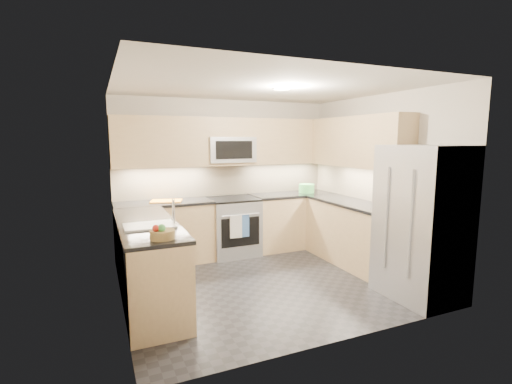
% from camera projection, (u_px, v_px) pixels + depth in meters
% --- Properties ---
extents(floor, '(3.60, 3.20, 0.00)m').
position_uv_depth(floor, '(267.00, 281.00, 4.90)').
color(floor, black).
rests_on(floor, ground).
extents(ceiling, '(3.60, 3.20, 0.02)m').
position_uv_depth(ceiling, '(267.00, 87.00, 4.55)').
color(ceiling, beige).
rests_on(ceiling, wall_back).
extents(wall_back, '(3.60, 0.02, 2.50)m').
position_uv_depth(wall_back, '(226.00, 176.00, 6.18)').
color(wall_back, beige).
rests_on(wall_back, floor).
extents(wall_front, '(3.60, 0.02, 2.50)m').
position_uv_depth(wall_front, '(344.00, 209.00, 3.27)').
color(wall_front, beige).
rests_on(wall_front, floor).
extents(wall_left, '(0.02, 3.20, 2.50)m').
position_uv_depth(wall_left, '(117.00, 196.00, 4.02)').
color(wall_left, beige).
rests_on(wall_left, floor).
extents(wall_right, '(0.02, 3.20, 2.50)m').
position_uv_depth(wall_right, '(378.00, 181.00, 5.44)').
color(wall_right, beige).
rests_on(wall_right, floor).
extents(base_cab_back_left, '(1.42, 0.60, 0.90)m').
position_uv_depth(base_cab_back_left, '(165.00, 234.00, 5.59)').
color(base_cab_back_left, tan).
rests_on(base_cab_back_left, floor).
extents(base_cab_back_right, '(1.42, 0.60, 0.90)m').
position_uv_depth(base_cab_back_right, '(292.00, 221.00, 6.45)').
color(base_cab_back_right, tan).
rests_on(base_cab_back_right, floor).
extents(base_cab_right, '(0.60, 1.70, 0.90)m').
position_uv_depth(base_cab_right, '(353.00, 234.00, 5.57)').
color(base_cab_right, tan).
rests_on(base_cab_right, floor).
extents(base_cab_peninsula, '(0.60, 2.00, 0.90)m').
position_uv_depth(base_cab_peninsula, '(148.00, 264.00, 4.25)').
color(base_cab_peninsula, tan).
rests_on(base_cab_peninsula, floor).
extents(countertop_back_left, '(1.42, 0.63, 0.04)m').
position_uv_depth(countertop_back_left, '(164.00, 203.00, 5.52)').
color(countertop_back_left, black).
rests_on(countertop_back_left, base_cab_back_left).
extents(countertop_back_right, '(1.42, 0.63, 0.04)m').
position_uv_depth(countertop_back_right, '(292.00, 194.00, 6.38)').
color(countertop_back_right, black).
rests_on(countertop_back_right, base_cab_back_right).
extents(countertop_right, '(0.63, 1.70, 0.04)m').
position_uv_depth(countertop_right, '(354.00, 203.00, 5.50)').
color(countertop_right, black).
rests_on(countertop_right, base_cab_right).
extents(countertop_peninsula, '(0.63, 2.00, 0.04)m').
position_uv_depth(countertop_peninsula, '(147.00, 224.00, 4.18)').
color(countertop_peninsula, black).
rests_on(countertop_peninsula, base_cab_peninsula).
extents(upper_cab_back, '(3.60, 0.35, 0.75)m').
position_uv_depth(upper_cab_back, '(229.00, 142.00, 5.94)').
color(upper_cab_back, tan).
rests_on(upper_cab_back, wall_back).
extents(upper_cab_right, '(0.35, 1.95, 0.75)m').
position_uv_depth(upper_cab_right, '(358.00, 142.00, 5.54)').
color(upper_cab_right, tan).
rests_on(upper_cab_right, wall_right).
extents(backsplash_back, '(3.60, 0.01, 0.51)m').
position_uv_depth(backsplash_back, '(226.00, 180.00, 6.18)').
color(backsplash_back, tan).
rests_on(backsplash_back, wall_back).
extents(backsplash_right, '(0.01, 2.30, 0.51)m').
position_uv_depth(backsplash_right, '(358.00, 182.00, 5.85)').
color(backsplash_right, tan).
rests_on(backsplash_right, wall_right).
extents(gas_range, '(0.76, 0.65, 0.91)m').
position_uv_depth(gas_range, '(233.00, 227.00, 6.00)').
color(gas_range, '#A2A5A9').
rests_on(gas_range, floor).
extents(range_cooktop, '(0.76, 0.65, 0.03)m').
position_uv_depth(range_cooktop, '(233.00, 199.00, 5.93)').
color(range_cooktop, black).
rests_on(range_cooktop, gas_range).
extents(oven_door_glass, '(0.62, 0.02, 0.45)m').
position_uv_depth(oven_door_glass, '(241.00, 232.00, 5.70)').
color(oven_door_glass, black).
rests_on(oven_door_glass, gas_range).
extents(oven_handle, '(0.60, 0.02, 0.02)m').
position_uv_depth(oven_handle, '(241.00, 215.00, 5.64)').
color(oven_handle, '#B2B5BA').
rests_on(oven_handle, gas_range).
extents(microwave, '(0.76, 0.40, 0.40)m').
position_uv_depth(microwave, '(230.00, 150.00, 5.93)').
color(microwave, '#AAADB2').
rests_on(microwave, upper_cab_back).
extents(microwave_door, '(0.60, 0.01, 0.28)m').
position_uv_depth(microwave_door, '(234.00, 150.00, 5.75)').
color(microwave_door, black).
rests_on(microwave_door, microwave).
extents(refrigerator, '(0.70, 0.90, 1.80)m').
position_uv_depth(refrigerator, '(422.00, 223.00, 4.30)').
color(refrigerator, '#A7A8AF').
rests_on(refrigerator, floor).
extents(fridge_handle_left, '(0.02, 0.02, 1.20)m').
position_uv_depth(fridge_handle_left, '(410.00, 225.00, 3.99)').
color(fridge_handle_left, '#B2B5BA').
rests_on(fridge_handle_left, refrigerator).
extents(fridge_handle_right, '(0.02, 0.02, 1.20)m').
position_uv_depth(fridge_handle_right, '(386.00, 218.00, 4.31)').
color(fridge_handle_right, '#B2B5BA').
rests_on(fridge_handle_right, refrigerator).
extents(sink_basin, '(0.52, 0.38, 0.16)m').
position_uv_depth(sink_basin, '(150.00, 232.00, 3.96)').
color(sink_basin, white).
rests_on(sink_basin, base_cab_peninsula).
extents(faucet, '(0.03, 0.03, 0.28)m').
position_uv_depth(faucet, '(174.00, 212.00, 4.04)').
color(faucet, silver).
rests_on(faucet, countertop_peninsula).
extents(utensil_bowl, '(0.29, 0.29, 0.15)m').
position_uv_depth(utensil_bowl, '(307.00, 188.00, 6.45)').
color(utensil_bowl, '#4CB250').
rests_on(utensil_bowl, countertop_back_right).
extents(cutting_board, '(0.52, 0.43, 0.01)m').
position_uv_depth(cutting_board, '(166.00, 201.00, 5.55)').
color(cutting_board, orange).
rests_on(cutting_board, countertop_back_left).
extents(fruit_basket, '(0.24, 0.24, 0.08)m').
position_uv_depth(fruit_basket, '(162.00, 234.00, 3.46)').
color(fruit_basket, '#9F814A').
rests_on(fruit_basket, countertop_peninsula).
extents(fruit_apple, '(0.07, 0.07, 0.07)m').
position_uv_depth(fruit_apple, '(156.00, 228.00, 3.40)').
color(fruit_apple, red).
rests_on(fruit_apple, fruit_basket).
extents(fruit_pear, '(0.07, 0.07, 0.07)m').
position_uv_depth(fruit_pear, '(162.00, 228.00, 3.41)').
color(fruit_pear, '#4FB956').
rests_on(fruit_pear, fruit_basket).
extents(dish_towel_check, '(0.19, 0.03, 0.35)m').
position_uv_depth(dish_towel_check, '(236.00, 227.00, 5.61)').
color(dish_towel_check, white).
rests_on(dish_towel_check, oven_handle).
extents(dish_towel_blue, '(0.18, 0.02, 0.35)m').
position_uv_depth(dish_towel_blue, '(244.00, 226.00, 5.66)').
color(dish_towel_blue, '#375C98').
rests_on(dish_towel_blue, oven_handle).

